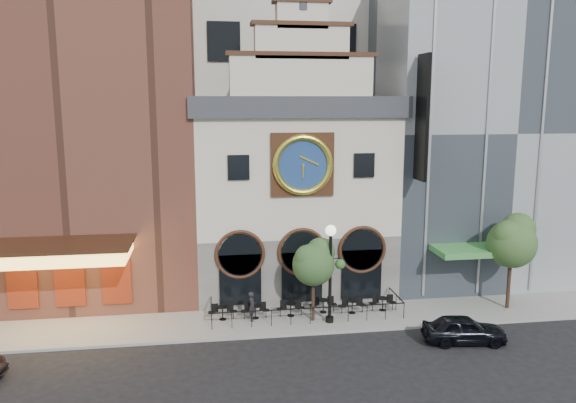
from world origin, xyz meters
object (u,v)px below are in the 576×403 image
Objects in this scene: lamppost at (330,263)px; tree_left at (314,261)px; bistro_0 at (223,312)px; bistro_5 at (383,303)px; bistro_1 at (255,310)px; pedestrian at (252,306)px; bistro_3 at (323,305)px; bistro_2 at (291,308)px; bistro_4 at (352,305)px; car_right at (464,329)px; tree_right at (512,240)px.

lamppost reaches higher than tree_left.
bistro_5 is at bearing 0.32° from bistro_0.
tree_left reaches higher than bistro_1.
bistro_1 is 0.96× the size of pedestrian.
bistro_3 is at bearing 176.62° from bistro_5.
bistro_2 is 1.00× the size of bistro_3.
pedestrian is 0.30× the size of lamppost.
bistro_2 is 3.23m from tree_left.
bistro_0 is 1.69m from pedestrian.
tree_left is at bearing -168.76° from bistro_5.
tree_left is at bearing -126.16° from bistro_3.
bistro_3 is at bearing 53.84° from tree_left.
bistro_5 is (1.85, 0.14, 0.00)m from bistro_4.
bistro_0 is 1.80m from bistro_1.
bistro_3 is 1.65m from bistro_4.
car_right reaches higher than bistro_0.
tree_left is at bearing -9.00° from bistro_0.
bistro_3 is 0.28× the size of tree_right.
bistro_1 and bistro_2 have the same top height.
lamppost is (5.79, -1.18, 2.91)m from bistro_0.
tree_left is at bearing -33.63° from bistro_2.
bistro_0 is 5.82m from tree_left.
bistro_5 is (3.46, -0.20, 0.00)m from bistro_3.
tree_right is at bearing -2.97° from bistro_4.
pedestrian reaches higher than bistro_1.
lamppost reaches higher than bistro_1.
bistro_0 is at bearing 177.22° from bistro_1.
bistro_2 is 1.00× the size of bistro_4.
bistro_0 is 17.00m from tree_right.
pedestrian is at bearing -12.56° from bistro_0.
bistro_1 is at bearing 179.95° from bistro_4.
bistro_3 is at bearing -75.95° from pedestrian.
lamppost reaches higher than car_right.
pedestrian is 4.25m from tree_left.
pedestrian is (-7.59, -0.41, 0.36)m from bistro_5.
bistro_0 is 1.00× the size of bistro_3.
bistro_1 is 5.06m from lamppost.
bistro_3 is 3.24m from lamppost.
tree_right reaches higher than tree_left.
bistro_5 is at bearing 4.45° from bistro_4.
pedestrian is at bearing 179.18° from tree_right.
lamppost is at bearing -30.40° from bistro_2.
bistro_0 is 1.00× the size of bistro_4.
bistro_4 is 0.38× the size of car_right.
tree_left is (1.16, -0.77, 2.92)m from bistro_2.
tree_right is (16.60, -0.57, 3.64)m from bistro_0.
bistro_4 is at bearing -12.19° from bistro_3.
bistro_5 is at bearing 1.07° from bistro_1.
bistro_4 is at bearing 16.33° from tree_left.
tree_left is at bearing -178.94° from tree_right.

